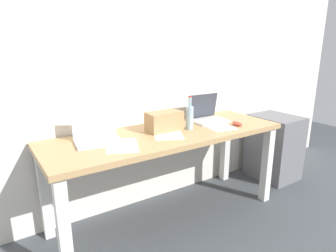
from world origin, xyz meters
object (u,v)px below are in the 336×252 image
(computer_mouse, at_px, (237,124))
(desk, at_px, (168,144))
(laptop_right, at_px, (207,115))
(beer_bottle, at_px, (190,117))
(cardboard_box, at_px, (165,121))
(filing_cabinet, at_px, (274,147))
(laptop_left, at_px, (97,136))

(computer_mouse, bearing_deg, desk, 167.50)
(desk, bearing_deg, laptop_right, 12.01)
(beer_bottle, bearing_deg, laptop_right, 23.50)
(desk, xyz_separation_m, laptop_right, (0.48, 0.10, 0.15))
(beer_bottle, xyz_separation_m, cardboard_box, (-0.19, 0.08, -0.03))
(desk, relative_size, beer_bottle, 7.09)
(desk, bearing_deg, computer_mouse, -14.91)
(desk, distance_m, filing_cabinet, 1.41)
(laptop_left, relative_size, laptop_right, 1.08)
(laptop_right, bearing_deg, computer_mouse, -66.64)
(desk, bearing_deg, laptop_left, 171.53)
(laptop_right, distance_m, filing_cabinet, 1.00)
(laptop_left, xyz_separation_m, computer_mouse, (1.13, -0.24, -0.03))
(desk, height_order, beer_bottle, beer_bottle)
(desk, distance_m, beer_bottle, 0.28)
(beer_bottle, distance_m, computer_mouse, 0.43)
(desk, xyz_separation_m, computer_mouse, (0.59, -0.16, 0.12))
(desk, relative_size, laptop_right, 6.12)
(laptop_left, height_order, cardboard_box, laptop_left)
(laptop_left, relative_size, beer_bottle, 1.26)
(computer_mouse, relative_size, filing_cabinet, 0.15)
(laptop_right, height_order, beer_bottle, beer_bottle)
(laptop_left, bearing_deg, laptop_right, 1.23)
(laptop_left, xyz_separation_m, beer_bottle, (0.73, -0.10, 0.06))
(computer_mouse, height_order, filing_cabinet, computer_mouse)
(laptop_left, xyz_separation_m, filing_cabinet, (1.91, -0.05, -0.44))
(beer_bottle, height_order, filing_cabinet, beer_bottle)
(laptop_left, distance_m, computer_mouse, 1.16)
(cardboard_box, relative_size, filing_cabinet, 0.41)
(cardboard_box, bearing_deg, computer_mouse, -19.79)
(laptop_right, relative_size, beer_bottle, 1.16)
(desk, height_order, laptop_left, laptop_left)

